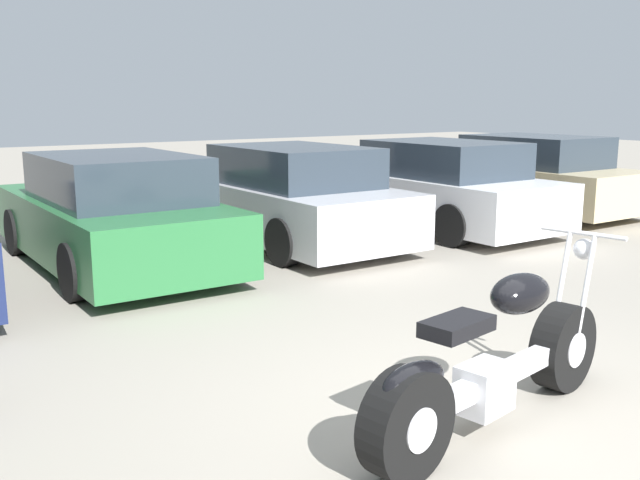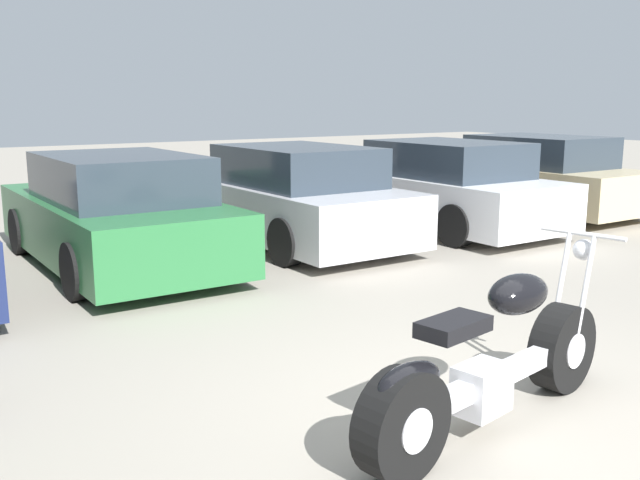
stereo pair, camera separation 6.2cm
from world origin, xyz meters
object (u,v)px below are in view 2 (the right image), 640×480
motorcycle (490,367)px  parked_car_champagne (529,176)px  parked_car_green (116,214)px  parked_car_silver (290,198)px  parked_car_white (438,188)px

motorcycle → parked_car_champagne: 9.23m
parked_car_green → parked_car_silver: (2.56, 0.12, 0.00)m
parked_car_white → parked_car_silver: bearing=172.7°
parked_car_green → parked_car_silver: size_ratio=1.00×
motorcycle → parked_car_silver: (2.08, 5.77, 0.23)m
parked_car_green → parked_car_white: bearing=-2.4°
motorcycle → parked_car_green: 5.68m
parked_car_silver → parked_car_champagne: 5.11m
parked_car_green → parked_car_champagne: size_ratio=1.00×
motorcycle → parked_car_white: parked_car_white is taller
motorcycle → parked_car_white: bearing=49.6°
motorcycle → parked_car_champagne: bearing=38.7°
parked_car_white → parked_car_champagne: 2.58m
parked_car_green → parked_car_white: (5.11, -0.21, 0.00)m
parked_car_green → parked_car_white: size_ratio=1.00×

